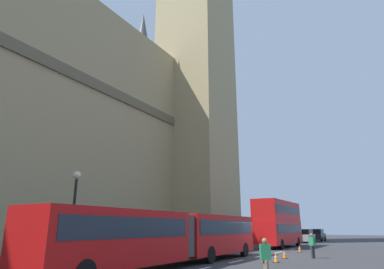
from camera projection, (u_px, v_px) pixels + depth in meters
name	position (u px, v px, depth m)	size (l,w,h in m)	color
ground_plane	(259.00, 256.00, 24.39)	(160.00, 160.00, 0.00)	#333335
lane_centre_marking	(250.00, 259.00, 22.74)	(25.20, 0.16, 0.01)	silver
clock_tower	(196.00, 12.00, 57.91)	(11.59, 11.59, 74.36)	tan
articulated_bus	(175.00, 234.00, 18.87)	(18.59, 2.54, 2.90)	#B20F0F
double_decker_bus	(278.00, 222.00, 36.10)	(10.32, 2.54, 4.90)	red
sedan_lead	(306.00, 236.00, 46.35)	(4.40, 1.86, 1.85)	gray
sedan_trailing	(317.00, 235.00, 51.75)	(4.40, 1.86, 1.85)	black
traffic_cone_west	(276.00, 258.00, 20.31)	(0.36, 0.36, 0.58)	black
traffic_cone_middle	(285.00, 254.00, 22.86)	(0.36, 0.36, 0.58)	black
traffic_cone_east	(300.00, 249.00, 28.72)	(0.36, 0.36, 0.58)	black
street_lamp	(74.00, 210.00, 18.48)	(0.44, 0.44, 5.27)	black
pedestrian_near_cones	(266.00, 258.00, 12.96)	(0.43, 0.47, 1.69)	#726651
pedestrian_by_kerb	(312.00, 245.00, 23.19)	(0.38, 0.46, 1.69)	#333333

